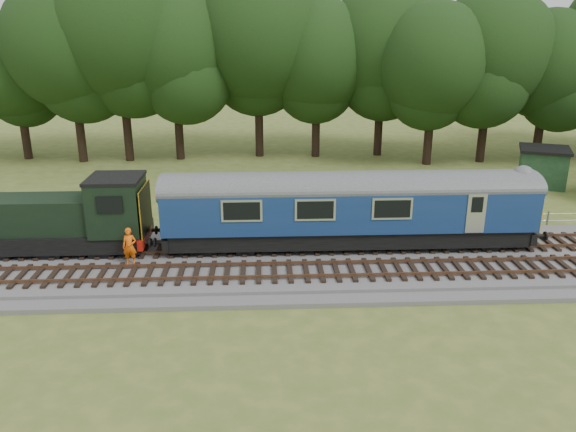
{
  "coord_description": "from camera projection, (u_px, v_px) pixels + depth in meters",
  "views": [
    {
      "loc": [
        -3.96,
        -24.59,
        10.83
      ],
      "look_at": [
        -2.77,
        1.4,
        2.0
      ],
      "focal_mm": 35.0,
      "sensor_mm": 36.0,
      "label": 1
    }
  ],
  "objects": [
    {
      "name": "track_south",
      "position": [
        352.0,
        270.0,
        25.26
      ],
      "size": [
        67.2,
        2.4,
        0.21
      ],
      "color": "black",
      "rests_on": "ballast"
    },
    {
      "name": "ground",
      "position": [
        347.0,
        264.0,
        26.91
      ],
      "size": [
        120.0,
        120.0,
        0.0
      ],
      "primitive_type": "plane",
      "color": "#4B6023",
      "rests_on": "ground"
    },
    {
      "name": "dmu_railcar",
      "position": [
        349.0,
        203.0,
        27.41
      ],
      "size": [
        18.05,
        2.86,
        3.88
      ],
      "color": "black",
      "rests_on": "ground"
    },
    {
      "name": "tree_line",
      "position": [
        309.0,
        160.0,
        47.72
      ],
      "size": [
        70.0,
        8.0,
        18.0
      ],
      "primitive_type": null,
      "color": "black",
      "rests_on": "ground"
    },
    {
      "name": "shunter_loco",
      "position": [
        62.0,
        220.0,
        27.01
      ],
      "size": [
        8.91,
        2.6,
        3.38
      ],
      "color": "black",
      "rests_on": "ground"
    },
    {
      "name": "ballast",
      "position": [
        347.0,
        261.0,
        26.85
      ],
      "size": [
        70.0,
        7.0,
        0.35
      ],
      "primitive_type": "cube",
      "color": "#4C4C4F",
      "rests_on": "ground"
    },
    {
      "name": "shed",
      "position": [
        543.0,
        166.0,
        39.82
      ],
      "size": [
        4.32,
        4.32,
        2.71
      ],
      "rotation": [
        0.0,
        0.0,
        -0.39
      ],
      "color": "#17321E",
      "rests_on": "ground"
    },
    {
      "name": "worker",
      "position": [
        130.0,
        246.0,
        25.76
      ],
      "size": [
        0.66,
        0.45,
        1.76
      ],
      "primitive_type": "imported",
      "rotation": [
        0.0,
        0.0,
        -0.05
      ],
      "color": "#FF620D",
      "rests_on": "ballast"
    },
    {
      "name": "fence",
      "position": [
        335.0,
        231.0,
        31.17
      ],
      "size": [
        64.0,
        0.12,
        1.0
      ],
      "primitive_type": null,
      "color": "#6B6054",
      "rests_on": "ground"
    },
    {
      "name": "track_north",
      "position": [
        343.0,
        245.0,
        28.1
      ],
      "size": [
        67.2,
        2.4,
        0.21
      ],
      "color": "black",
      "rests_on": "ballast"
    }
  ]
}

